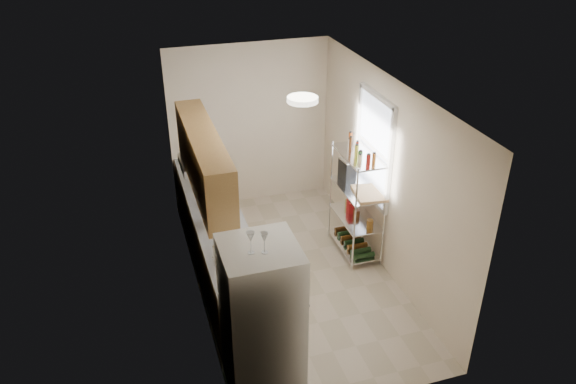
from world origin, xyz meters
The scene contains 16 objects.
room centered at (0.00, 0.00, 1.30)m, with size 2.52×4.42×2.62m.
counter_run centered at (-0.92, 0.44, 0.45)m, with size 0.63×3.51×0.90m.
upper_cabinets centered at (-1.05, 0.10, 1.81)m, with size 0.33×2.20×0.72m, color #AF874B.
range_hood centered at (-1.00, 0.90, 1.39)m, with size 0.50×0.60×0.12m, color #B7BABC.
window centered at (1.23, 0.35, 1.55)m, with size 0.06×1.00×1.46m, color white.
bakers_rack centered at (1.00, 0.30, 1.11)m, with size 0.45×0.90×1.73m.
ceiling_dome centered at (0.00, -0.30, 2.57)m, with size 0.34×0.34×0.06m, color white.
refrigerator centered at (-0.87, -1.70, 0.87)m, with size 0.72×0.72×1.74m, color white.
wine_glass_a centered at (-0.85, -1.79, 1.84)m, with size 0.07×0.07×0.21m, color silver, non-canonical shape.
wine_glass_b centered at (-0.96, -1.76, 1.85)m, with size 0.08×0.08×0.22m, color silver, non-canonical shape.
rice_cooker centered at (-0.92, 0.17, 1.01)m, with size 0.26×0.26×0.21m, color silver.
frying_pan_large centered at (-0.96, 0.61, 0.92)m, with size 0.28×0.28×0.05m, color black.
frying_pan_small centered at (-0.95, 1.30, 0.92)m, with size 0.24×0.24×0.05m, color black.
cutting_board centered at (1.08, 0.09, 1.03)m, with size 0.38×0.49×0.03m, color tan.
espresso_machine centered at (0.98, 0.63, 1.15)m, with size 0.16×0.24×0.28m, color black.
storage_bag centered at (1.01, 0.46, 0.65)m, with size 0.11×0.15×0.17m, color #A61415.
Camera 1 is at (-1.87, -5.76, 4.60)m, focal length 35.00 mm.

